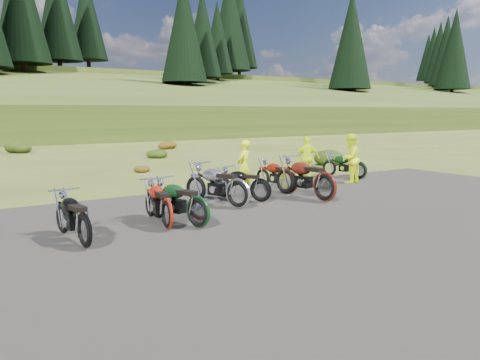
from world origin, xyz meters
TOP-DOWN VIEW (x-y plane):
  - ground at (0.00, 0.00)m, footprint 300.00×300.00m
  - gravel_pad at (0.00, -2.00)m, footprint 20.00×12.00m
  - hill_slope at (0.00, 50.00)m, footprint 300.00×45.97m
  - conifer_24 at (9.00, 68.00)m, footprint 7.04×7.04m
  - conifer_25 at (15.00, 74.00)m, footprint 6.60×6.60m
  - conifer_26 at (21.00, 49.00)m, footprint 6.16×6.16m
  - conifer_27 at (27.00, 55.00)m, footprint 5.72×5.72m
  - conifer_28 at (33.00, 61.00)m, footprint 5.28×5.28m
  - conifer_29 at (39.00, 67.00)m, footprint 7.92×7.92m
  - conifer_30 at (45.00, 73.00)m, footprint 7.48×7.48m
  - conifer_31 at (51.00, 48.00)m, footprint 7.04×7.04m
  - conifer_32 at (57.00, 54.00)m, footprint 6.60×6.60m
  - conifer_33 at (63.00, 60.00)m, footprint 6.16×6.16m
  - conifer_34 at (69.00, 66.00)m, footprint 5.72×5.72m
  - conifer_35 at (75.00, 72.00)m, footprint 5.28×5.28m
  - conifer_36 at (81.00, 78.00)m, footprint 7.92×7.92m
  - conifer_37 at (87.00, 53.00)m, footprint 7.48×7.48m
  - conifer_38 at (93.00, 59.00)m, footprint 7.04×7.04m
  - conifer_39 at (99.00, 65.00)m, footprint 6.60×6.60m
  - conifer_40 at (105.00, 71.00)m, footprint 6.16×6.16m
  - conifer_41 at (111.00, 77.00)m, footprint 5.72×5.72m
  - shrub_3 at (-3.30, 21.90)m, footprint 1.56×1.56m
  - shrub_4 at (-0.40, 9.20)m, footprint 0.77×0.77m
  - shrub_5 at (2.50, 14.50)m, footprint 1.03×1.03m
  - shrub_6 at (5.40, 19.80)m, footprint 1.30×1.30m
  - shrub_7 at (8.30, 7.10)m, footprint 1.56×1.56m
  - shrub_8 at (11.20, 12.40)m, footprint 0.77×0.77m
  - motorcycle_0 at (-5.19, -0.72)m, footprint 0.82×1.95m
  - motorcycle_1 at (-3.35, -0.27)m, footprint 0.82×1.96m
  - motorcycle_2 at (-2.74, -0.50)m, footprint 1.23×2.09m
  - motorcycle_3 at (-0.91, 0.77)m, footprint 1.46×2.33m
  - motorcycle_4 at (1.63, 0.26)m, footprint 1.06×2.41m
  - motorcycle_5 at (0.09, 1.18)m, footprint 1.40×1.93m
  - motorcycle_6 at (1.68, 1.89)m, footprint 0.80×1.97m
  - motorcycle_7 at (5.71, 2.84)m, footprint 1.16×1.95m
  - person_middle at (0.51, 2.69)m, footprint 0.71×0.63m
  - person_right_a at (4.69, 2.34)m, footprint 0.99×0.86m
  - person_right_b at (3.91, 3.69)m, footprint 1.02×0.68m

SIDE VIEW (x-z plane):
  - ground at x=0.00m, z-range 0.00..0.00m
  - gravel_pad at x=0.00m, z-range -0.02..0.02m
  - hill_slope at x=0.00m, z-range -4.69..4.69m
  - motorcycle_0 at x=-5.19m, z-range -0.50..0.50m
  - motorcycle_1 at x=-3.35m, z-range -0.50..0.50m
  - motorcycle_2 at x=-2.74m, z-range -0.52..0.52m
  - motorcycle_3 at x=-0.91m, z-range -0.58..0.58m
  - motorcycle_4 at x=1.63m, z-range -0.61..0.61m
  - motorcycle_5 at x=0.09m, z-range -0.49..0.49m
  - motorcycle_6 at x=1.68m, z-range -0.50..0.50m
  - motorcycle_7 at x=5.71m, z-range -0.48..0.48m
  - shrub_4 at x=-0.40m, z-range 0.00..0.45m
  - shrub_8 at x=11.20m, z-range 0.00..0.45m
  - shrub_5 at x=2.50m, z-range 0.00..0.61m
  - shrub_6 at x=5.40m, z-range 0.00..0.77m
  - shrub_3 at x=-3.30m, z-range 0.00..0.92m
  - shrub_7 at x=8.30m, z-range 0.00..0.92m
  - person_right_b at x=3.91m, z-range 0.00..1.60m
  - person_middle at x=0.51m, z-range 0.00..1.62m
  - person_right_a at x=4.69m, z-range 0.00..1.73m
  - conifer_26 at x=21.00m, z-range 5.37..21.37m
  - conifer_27 at x=27.00m, z-range 6.56..21.56m
  - conifer_31 at x=51.00m, z-range 5.18..23.18m
  - conifer_28 at x=33.00m, z-range 7.76..21.76m
  - conifer_32 at x=57.00m, z-range 6.37..23.37m
  - conifer_33 at x=63.00m, z-range 7.56..23.56m
  - conifer_37 at x=87.00m, z-range 6.17..25.17m
  - conifer_34 at x=69.00m, z-range 8.76..23.76m
  - conifer_38 at x=93.00m, z-range 7.37..25.37m
  - conifer_35 at x=75.00m, z-range 9.95..23.95m
  - conifer_39 at x=99.00m, z-range 8.56..25.56m
  - conifer_41 at x=111.00m, z-range 10.15..25.15m
  - conifer_40 at x=105.00m, z-range 9.76..25.76m
  - conifer_24 at x=9.00m, z-range 9.16..27.16m
  - conifer_25 at x=15.00m, z-range 10.16..27.16m
  - conifer_29 at x=39.00m, z-range 8.97..28.97m
  - conifer_30 at x=45.00m, z-range 10.16..29.16m
  - conifer_36 at x=81.00m, z-range 10.16..30.16m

